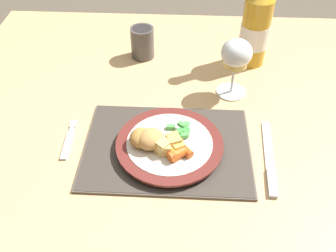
{
  "coord_description": "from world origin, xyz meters",
  "views": [
    {
      "loc": [
        -0.03,
        -0.66,
        1.34
      ],
      "look_at": [
        -0.06,
        -0.07,
        0.78
      ],
      "focal_mm": 40.0,
      "sensor_mm": 36.0,
      "label": 1
    }
  ],
  "objects_px": {
    "dinner_plate": "(170,145)",
    "drinking_cup": "(142,42)",
    "table_knife": "(270,163)",
    "bottle": "(256,26)",
    "dining_table": "(193,143)",
    "fork": "(68,142)",
    "wine_glass": "(236,56)"
  },
  "relations": [
    {
      "from": "wine_glass",
      "to": "bottle",
      "type": "relative_size",
      "value": 0.5
    },
    {
      "from": "dinner_plate",
      "to": "wine_glass",
      "type": "bearing_deg",
      "value": 55.18
    },
    {
      "from": "wine_glass",
      "to": "bottle",
      "type": "bearing_deg",
      "value": 66.63
    },
    {
      "from": "table_knife",
      "to": "drinking_cup",
      "type": "height_order",
      "value": "drinking_cup"
    },
    {
      "from": "dining_table",
      "to": "dinner_plate",
      "type": "relative_size",
      "value": 5.5
    },
    {
      "from": "fork",
      "to": "table_knife",
      "type": "relative_size",
      "value": 0.57
    },
    {
      "from": "dining_table",
      "to": "bottle",
      "type": "xyz_separation_m",
      "value": [
        0.16,
        0.25,
        0.19
      ]
    },
    {
      "from": "fork",
      "to": "bottle",
      "type": "relative_size",
      "value": 0.41
    },
    {
      "from": "dining_table",
      "to": "bottle",
      "type": "bearing_deg",
      "value": 58.18
    },
    {
      "from": "dinner_plate",
      "to": "table_knife",
      "type": "distance_m",
      "value": 0.22
    },
    {
      "from": "dinner_plate",
      "to": "drinking_cup",
      "type": "relative_size",
      "value": 2.6
    },
    {
      "from": "wine_glass",
      "to": "drinking_cup",
      "type": "xyz_separation_m",
      "value": [
        -0.24,
        0.16,
        -0.06
      ]
    },
    {
      "from": "dining_table",
      "to": "dinner_plate",
      "type": "distance_m",
      "value": 0.16
    },
    {
      "from": "dining_table",
      "to": "fork",
      "type": "distance_m",
      "value": 0.31
    },
    {
      "from": "dinner_plate",
      "to": "drinking_cup",
      "type": "bearing_deg",
      "value": 104.39
    },
    {
      "from": "table_knife",
      "to": "bottle",
      "type": "xyz_separation_m",
      "value": [
        -0.0,
        0.39,
        0.11
      ]
    },
    {
      "from": "wine_glass",
      "to": "dinner_plate",
      "type": "bearing_deg",
      "value": -124.82
    },
    {
      "from": "dinner_plate",
      "to": "table_knife",
      "type": "xyz_separation_m",
      "value": [
        0.21,
        -0.03,
        -0.01
      ]
    },
    {
      "from": "table_knife",
      "to": "wine_glass",
      "type": "relative_size",
      "value": 1.41
    },
    {
      "from": "dining_table",
      "to": "drinking_cup",
      "type": "distance_m",
      "value": 0.33
    },
    {
      "from": "table_knife",
      "to": "dinner_plate",
      "type": "bearing_deg",
      "value": 172.3
    },
    {
      "from": "dinner_plate",
      "to": "drinking_cup",
      "type": "height_order",
      "value": "drinking_cup"
    },
    {
      "from": "dining_table",
      "to": "fork",
      "type": "bearing_deg",
      "value": -161.3
    },
    {
      "from": "bottle",
      "to": "drinking_cup",
      "type": "bearing_deg",
      "value": 177.9
    },
    {
      "from": "dining_table",
      "to": "table_knife",
      "type": "height_order",
      "value": "table_knife"
    },
    {
      "from": "table_knife",
      "to": "drinking_cup",
      "type": "distance_m",
      "value": 0.51
    },
    {
      "from": "dinner_plate",
      "to": "table_knife",
      "type": "relative_size",
      "value": 1.07
    },
    {
      "from": "table_knife",
      "to": "bottle",
      "type": "height_order",
      "value": "bottle"
    },
    {
      "from": "drinking_cup",
      "to": "bottle",
      "type": "bearing_deg",
      "value": -2.1
    },
    {
      "from": "dining_table",
      "to": "wine_glass",
      "type": "xyz_separation_m",
      "value": [
        0.09,
        0.11,
        0.19
      ]
    },
    {
      "from": "dining_table",
      "to": "table_knife",
      "type": "distance_m",
      "value": 0.23
    },
    {
      "from": "bottle",
      "to": "drinking_cup",
      "type": "relative_size",
      "value": 3.41
    }
  ]
}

